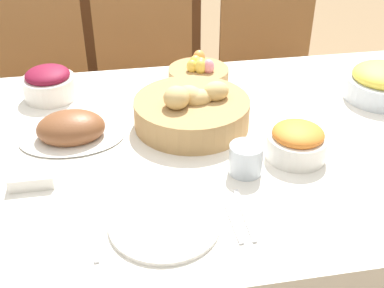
{
  "coord_description": "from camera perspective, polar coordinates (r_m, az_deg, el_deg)",
  "views": [
    {
      "loc": [
        -0.16,
        -1.06,
        1.42
      ],
      "look_at": [
        0.02,
        -0.07,
        0.77
      ],
      "focal_mm": 45.0,
      "sensor_mm": 36.0,
      "label": 1
    }
  ],
  "objects": [
    {
      "name": "knife",
      "position": [
        1.03,
        4.65,
        -8.51
      ],
      "size": [
        0.01,
        0.17,
        0.0
      ],
      "rotation": [
        0.0,
        0.0,
        0.02
      ],
      "color": "silver",
      "rests_on": "dining_table"
    },
    {
      "name": "drinking_cup",
      "position": [
        1.15,
        6.39,
        -1.78
      ],
      "size": [
        0.08,
        0.08,
        0.07
      ],
      "color": "silver",
      "rests_on": "dining_table"
    },
    {
      "name": "egg_basket",
      "position": [
        1.61,
        0.8,
        8.62
      ],
      "size": [
        0.2,
        0.2,
        0.08
      ],
      "color": "#AD8451",
      "rests_on": "dining_table"
    },
    {
      "name": "beet_salad_bowl",
      "position": [
        1.53,
        -16.6,
        6.9
      ],
      "size": [
        0.16,
        0.16,
        0.1
      ],
      "color": "silver",
      "rests_on": "dining_table"
    },
    {
      "name": "chair_far_right",
      "position": [
        2.2,
        9.17,
        7.47
      ],
      "size": [
        0.44,
        0.44,
        0.9
      ],
      "rotation": [
        0.0,
        0.0,
        -0.05
      ],
      "color": "brown",
      "rests_on": "ground"
    },
    {
      "name": "spoon",
      "position": [
        1.04,
        6.27,
        -8.3
      ],
      "size": [
        0.01,
        0.17,
        0.0
      ],
      "rotation": [
        0.0,
        0.0,
        -0.02
      ],
      "color": "silver",
      "rests_on": "dining_table"
    },
    {
      "name": "sideboard",
      "position": [
        2.87,
        -12.32,
        12.25
      ],
      "size": [
        1.23,
        0.44,
        0.89
      ],
      "color": "#4C2D19",
      "rests_on": "ground"
    },
    {
      "name": "chair_far_center",
      "position": [
        2.1,
        -5.15,
        6.43
      ],
      "size": [
        0.42,
        0.42,
        0.9
      ],
      "rotation": [
        0.0,
        0.0,
        0.0
      ],
      "color": "brown",
      "rests_on": "ground"
    },
    {
      "name": "butter_dish",
      "position": [
        1.17,
        -18.42,
        -3.86
      ],
      "size": [
        0.1,
        0.06,
        0.03
      ],
      "color": "silver",
      "rests_on": "dining_table"
    },
    {
      "name": "pineapple_bowl",
      "position": [
        1.58,
        21.64,
        6.76
      ],
      "size": [
        0.22,
        0.22,
        0.11
      ],
      "color": "silver",
      "rests_on": "dining_table"
    },
    {
      "name": "fork",
      "position": [
        1.01,
        -11.35,
        -10.22
      ],
      "size": [
        0.01,
        0.17,
        0.0
      ],
      "rotation": [
        0.0,
        0.0,
        0.02
      ],
      "color": "silver",
      "rests_on": "dining_table"
    },
    {
      "name": "ham_platter",
      "position": [
        1.31,
        -14.12,
        1.65
      ],
      "size": [
        0.28,
        0.19,
        0.09
      ],
      "color": "silver",
      "rests_on": "dining_table"
    },
    {
      "name": "chair_far_left",
      "position": [
        2.12,
        -17.77,
        5.18
      ],
      "size": [
        0.42,
        0.42,
        0.9
      ],
      "rotation": [
        0.0,
        0.0,
        -0.01
      ],
      "color": "brown",
      "rests_on": "ground"
    },
    {
      "name": "dining_table",
      "position": [
        1.5,
        -1.22,
        -11.66
      ],
      "size": [
        1.81,
        1.0,
        0.73
      ],
      "color": "white",
      "rests_on": "ground"
    },
    {
      "name": "carrot_bowl",
      "position": [
        1.22,
        12.34,
        0.24
      ],
      "size": [
        0.15,
        0.15,
        0.09
      ],
      "color": "silver",
      "rests_on": "dining_table"
    },
    {
      "name": "dinner_plate",
      "position": [
        1.01,
        -3.25,
        -9.34
      ],
      "size": [
        0.23,
        0.23,
        0.01
      ],
      "color": "silver",
      "rests_on": "dining_table"
    },
    {
      "name": "bread_basket",
      "position": [
        1.32,
        0.01,
        4.02
      ],
      "size": [
        0.32,
        0.32,
        0.14
      ],
      "color": "#AD8451",
      "rests_on": "dining_table"
    }
  ]
}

